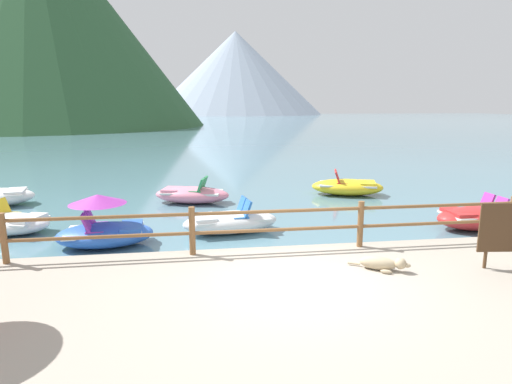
{
  "coord_description": "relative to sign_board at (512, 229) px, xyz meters",
  "views": [
    {
      "loc": [
        -1.63,
        -6.63,
        3.28
      ],
      "look_at": [
        0.04,
        5.0,
        0.9
      ],
      "focal_mm": 30.59,
      "sensor_mm": 36.0,
      "label": 1
    }
  ],
  "objects": [
    {
      "name": "distant_peak",
      "position": [
        8.75,
        138.25,
        11.88
      ],
      "size": [
        55.5,
        55.5,
        26.02
      ],
      "primitive_type": "cone",
      "color": "#93A3B7",
      "rests_on": "ground"
    },
    {
      "name": "sign_board",
      "position": [
        0.0,
        0.0,
        0.0
      ],
      "size": [
        1.18,
        0.17,
        1.19
      ],
      "color": "silver",
      "rests_on": "promenade_dock"
    },
    {
      "name": "promenade_dock",
      "position": [
        -3.87,
        -2.22,
        -0.93
      ],
      "size": [
        28.0,
        8.0,
        0.4
      ],
      "primitive_type": "cube",
      "color": "#A39989",
      "rests_on": "ground"
    },
    {
      "name": "dog_resting",
      "position": [
        -2.26,
        0.23,
        -0.61
      ],
      "size": [
        0.96,
        0.61,
        0.26
      ],
      "color": "tan",
      "rests_on": "promenade_dock"
    },
    {
      "name": "dock_railing",
      "position": [
        -3.87,
        1.53,
        -0.16
      ],
      "size": [
        23.92,
        0.12,
        0.95
      ],
      "color": "brown",
      "rests_on": "promenade_dock"
    },
    {
      "name": "pedal_boat_5",
      "position": [
        -5.59,
        7.87,
        -0.84
      ],
      "size": [
        2.72,
        1.77,
        0.88
      ],
      "color": "pink",
      "rests_on": "ground"
    },
    {
      "name": "cliff_headland",
      "position": [
        -25.89,
        65.05,
        13.64
      ],
      "size": [
        47.17,
        47.17,
        31.48
      ],
      "color": "#2D5633",
      "rests_on": "ground"
    },
    {
      "name": "pedal_boat_4",
      "position": [
        -10.26,
        4.98,
        -0.86
      ],
      "size": [
        2.44,
        1.89,
        0.85
      ],
      "color": "white",
      "rests_on": "ground"
    },
    {
      "name": "pedal_boat_0",
      "position": [
        0.07,
        8.4,
        -0.83
      ],
      "size": [
        2.85,
        2.02,
        0.9
      ],
      "color": "yellow",
      "rests_on": "ground"
    },
    {
      "name": "ground_plane",
      "position": [
        -3.87,
        39.98,
        -1.13
      ],
      "size": [
        200.0,
        200.0,
        0.0
      ],
      "primitive_type": "plane",
      "color": "slate"
    },
    {
      "name": "pedal_boat_2",
      "position": [
        -4.61,
        4.25,
        -0.84
      ],
      "size": [
        2.63,
        1.52,
        0.88
      ],
      "color": "white",
      "rests_on": "ground"
    },
    {
      "name": "pedal_boat_3",
      "position": [
        2.0,
        3.61,
        -0.81
      ],
      "size": [
        2.43,
        1.33,
        0.91
      ],
      "color": "red",
      "rests_on": "ground"
    },
    {
      "name": "pedal_boat_6",
      "position": [
        -7.62,
        3.58,
        -0.7
      ],
      "size": [
        2.3,
        1.52,
        1.24
      ],
      "color": "blue",
      "rests_on": "ground"
    }
  ]
}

